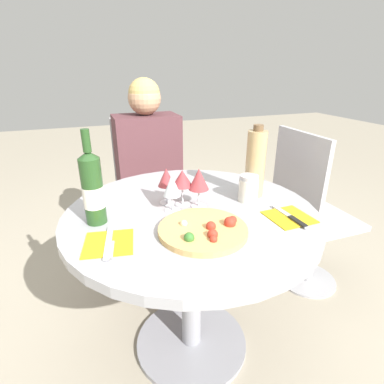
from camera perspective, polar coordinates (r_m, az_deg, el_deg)
The scene contains 15 objects.
ground_plane at distance 1.60m, azimuth -0.12°, elevation -26.79°, with size 12.00×12.00×0.00m, color #9E937F.
dining_table at distance 1.23m, azimuth -0.14°, elevation -9.70°, with size 0.97×0.97×0.71m.
chair_behind_diner at distance 2.00m, azimuth -8.49°, elevation -0.19°, with size 0.38×0.38×0.93m.
seated_diner at distance 1.83m, azimuth -7.62°, elevation 0.18°, with size 0.37×0.48×1.16m.
chair_empty_side at distance 1.78m, azimuth 21.24°, elevation -4.56°, with size 0.38×0.38×0.93m.
pizza_large at distance 1.00m, azimuth 2.32°, elevation -7.17°, with size 0.30×0.30×0.05m.
wine_bottle at distance 1.07m, azimuth -18.39°, elevation 0.61°, with size 0.07×0.07×0.33m.
tall_carafe at distance 1.27m, azimuth 11.99°, elevation 5.38°, with size 0.08×0.08×0.30m.
sugar_shaker at distance 1.23m, azimuth 10.69°, elevation 0.67°, with size 0.08×0.08×0.11m.
wine_glass_front_left at distance 1.11m, azimuth -3.85°, elevation 1.13°, with size 0.07×0.07×0.14m.
wine_glass_front_right at distance 1.14m, azimuth 1.31°, elevation 2.37°, with size 0.08×0.08×0.16m.
wine_glass_center at distance 1.16m, azimuth -1.85°, elevation 2.50°, with size 0.08×0.08×0.14m.
wine_glass_back_left at distance 1.18m, azimuth -4.91°, elevation 2.66°, with size 0.07×0.07×0.15m.
place_setting_left at distance 0.98m, azimuth -15.56°, elevation -9.40°, with size 0.17×0.19×0.01m.
place_setting_right at distance 1.15m, azimuth 18.10°, elevation -4.57°, with size 0.15×0.19×0.01m.
Camera 1 is at (-0.35, -0.97, 1.22)m, focal length 28.00 mm.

